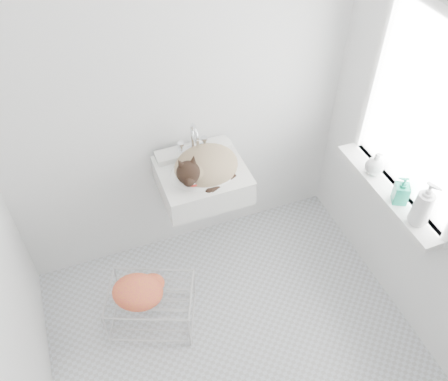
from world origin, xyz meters
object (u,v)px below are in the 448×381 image
object	(u,v)px
wire_rack	(152,306)
bottle_b	(398,201)
cat	(205,166)
bottle_a	(416,222)
sink	(202,170)
bottle_c	(373,172)

from	to	relation	value
wire_rack	bottle_b	xyz separation A→B (m)	(1.43, -0.28, 0.70)
bottle_b	wire_rack	bearing A→B (deg)	168.83
cat	wire_rack	xyz separation A→B (m)	(-0.49, -0.34, -0.74)
cat	bottle_a	bearing A→B (deg)	-49.25
cat	wire_rack	size ratio (longest dim) A/B	0.87
cat	wire_rack	world-z (taller)	cat
sink	bottle_c	world-z (taller)	sink
sink	cat	bearing A→B (deg)	-51.41
wire_rack	bottle_a	bearing A→B (deg)	-17.42
sink	bottle_a	bearing A→B (deg)	-40.36
wire_rack	bottle_a	size ratio (longest dim) A/B	2.11
sink	bottle_a	size ratio (longest dim) A/B	2.19
bottle_a	bottle_c	size ratio (longest dim) A/B	1.63
wire_rack	bottle_c	world-z (taller)	bottle_c
sink	bottle_b	xyz separation A→B (m)	(0.95, -0.64, 0.00)
cat	bottle_a	world-z (taller)	cat
sink	bottle_c	xyz separation A→B (m)	(0.95, -0.39, 0.00)
bottle_a	bottle_c	bearing A→B (deg)	90.00
cat	bottle_a	distance (m)	1.22
cat	bottle_b	distance (m)	1.12
cat	bottle_b	size ratio (longest dim) A/B	2.52
bottle_c	bottle_b	bearing A→B (deg)	-90.00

